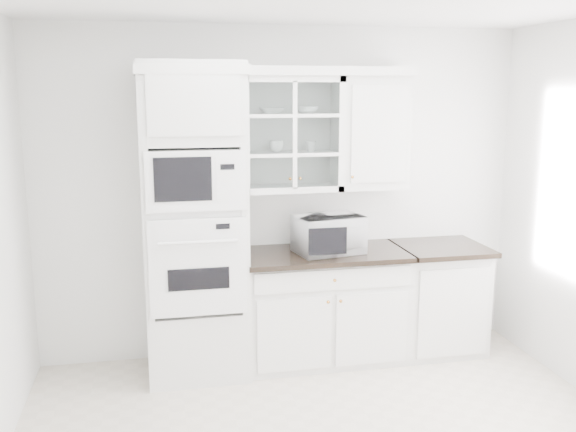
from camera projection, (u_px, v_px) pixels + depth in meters
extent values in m
cube|color=white|center=(283.00, 194.00, 5.30)|extent=(4.00, 0.02, 2.70)
cube|color=silver|center=(194.00, 223.00, 4.87)|extent=(0.76, 0.65, 2.40)
cube|color=white|center=(198.00, 268.00, 4.60)|extent=(0.70, 0.03, 0.72)
cube|color=black|center=(199.00, 279.00, 4.60)|extent=(0.44, 0.01, 0.16)
cube|color=white|center=(196.00, 181.00, 4.48)|extent=(0.70, 0.03, 0.43)
cube|color=black|center=(183.00, 179.00, 4.44)|extent=(0.40, 0.01, 0.31)
cube|color=silver|center=(323.00, 308.00, 5.25)|extent=(1.30, 0.60, 0.88)
cube|color=black|center=(325.00, 254.00, 5.13)|extent=(1.32, 0.67, 0.04)
cube|color=silver|center=(437.00, 300.00, 5.45)|extent=(0.70, 0.60, 0.88)
cube|color=black|center=(441.00, 248.00, 5.33)|extent=(0.72, 0.67, 0.04)
cube|color=silver|center=(290.00, 134.00, 5.06)|extent=(0.80, 0.33, 0.90)
cube|color=silver|center=(290.00, 153.00, 5.08)|extent=(0.74, 0.29, 0.02)
cube|color=silver|center=(290.00, 115.00, 5.03)|extent=(0.74, 0.29, 0.02)
cube|color=silver|center=(372.00, 133.00, 5.19)|extent=(0.55, 0.33, 0.90)
cube|color=white|center=(278.00, 71.00, 4.92)|extent=(2.14, 0.38, 0.07)
imported|color=white|center=(328.00, 234.00, 5.10)|extent=(0.58, 0.51, 0.30)
imported|color=white|center=(272.00, 111.00, 5.00)|extent=(0.21, 0.21, 0.05)
imported|color=white|center=(307.00, 110.00, 5.03)|extent=(0.20, 0.20, 0.06)
imported|color=white|center=(277.00, 146.00, 5.07)|extent=(0.14, 0.14, 0.09)
imported|color=white|center=(310.00, 146.00, 5.12)|extent=(0.09, 0.09, 0.08)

